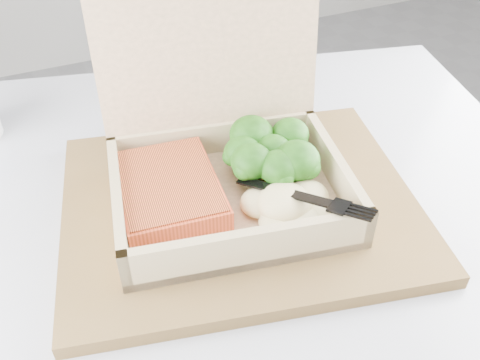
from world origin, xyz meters
name	(u,v)px	position (x,y,z in m)	size (l,w,h in m)	color
cafe_table	(226,355)	(-0.43, 0.04, 0.55)	(0.98, 0.98, 0.73)	black
serving_tray	(239,204)	(-0.39, 0.09, 0.74)	(0.38, 0.30, 0.02)	brown
takeout_container	(223,144)	(-0.40, 0.12, 0.81)	(0.28, 0.25, 0.23)	tan
salmon_fillet	(168,191)	(-0.46, 0.10, 0.78)	(0.10, 0.13, 0.03)	#D14D29
broccoli_pile	(273,156)	(-0.34, 0.11, 0.78)	(0.12, 0.12, 0.04)	#2C7A1B
mashed_potatoes	(284,203)	(-0.36, 0.04, 0.78)	(0.09, 0.08, 0.03)	beige
plastic_fork	(266,184)	(-0.37, 0.06, 0.79)	(0.10, 0.14, 0.02)	black
receipt	(198,118)	(-0.37, 0.28, 0.74)	(0.08, 0.16, 0.00)	white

